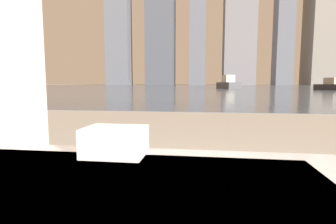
{
  "coord_description": "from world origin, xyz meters",
  "views": [
    {
      "loc": [
        0.31,
        -0.18,
        0.8
      ],
      "look_at": [
        -0.01,
        2.15,
        0.54
      ],
      "focal_mm": 28.0,
      "sensor_mm": 36.0,
      "label": 1
    }
  ],
  "objects": [
    {
      "name": "skyline_tower_2",
      "position": [
        -2.73,
        118.0,
        33.45
      ],
      "size": [
        6.84,
        9.67,
        66.89
      ],
      "color": "slate",
      "rests_on": "ground_plane"
    },
    {
      "name": "skyline_tower_4",
      "position": [
        33.1,
        118.0,
        24.24
      ],
      "size": [
        6.9,
        8.54,
        48.47
      ],
      "color": "slate",
      "rests_on": "ground_plane"
    },
    {
      "name": "harbor_boat_0",
      "position": [
        3.81,
        39.38,
        0.7
      ],
      "size": [
        3.21,
        5.55,
        1.97
      ],
      "color": "#4C4C51",
      "rests_on": "harbor_water"
    },
    {
      "name": "skyline_tower_1",
      "position": [
        -19.25,
        118.0,
        29.13
      ],
      "size": [
        12.22,
        11.02,
        58.27
      ],
      "color": "#4C515B",
      "rests_on": "ground_plane"
    },
    {
      "name": "harbor_water",
      "position": [
        0.0,
        62.0,
        0.01
      ],
      "size": [
        180.0,
        110.0,
        0.01
      ],
      "color": "slate",
      "rests_on": "ground_plane"
    },
    {
      "name": "harbor_boat_2",
      "position": [
        14.81,
        32.25,
        0.51
      ],
      "size": [
        2.79,
        4.0,
        1.43
      ],
      "color": "#2D2D33",
      "rests_on": "harbor_water"
    },
    {
      "name": "towel_stack",
      "position": [
        -0.06,
        0.87,
        0.55
      ],
      "size": [
        0.25,
        0.19,
        0.12
      ],
      "color": "white",
      "rests_on": "bathtub"
    }
  ]
}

